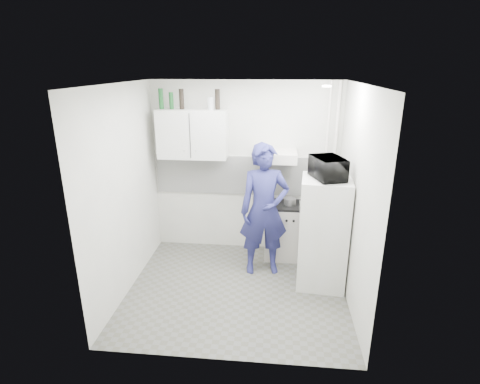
{
  "coord_description": "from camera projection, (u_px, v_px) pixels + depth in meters",
  "views": [
    {
      "loc": [
        0.46,
        -4.22,
        2.8
      ],
      "look_at": [
        0.01,
        0.3,
        1.25
      ],
      "focal_mm": 28.0,
      "sensor_mm": 36.0,
      "label": 1
    }
  ],
  "objects": [
    {
      "name": "floor",
      "position": [
        237.0,
        289.0,
        4.92
      ],
      "size": [
        2.8,
        2.8,
        0.0
      ],
      "primitive_type": "plane",
      "color": "#585855",
      "rests_on": "ground"
    },
    {
      "name": "ceiling",
      "position": [
        236.0,
        84.0,
        4.08
      ],
      "size": [
        2.8,
        2.8,
        0.0
      ],
      "primitive_type": "plane",
      "color": "white",
      "rests_on": "wall_back"
    },
    {
      "name": "wall_back",
      "position": [
        245.0,
        169.0,
        5.67
      ],
      "size": [
        2.8,
        0.0,
        2.8
      ],
      "primitive_type": "plane",
      "rotation": [
        1.57,
        0.0,
        0.0
      ],
      "color": "silver",
      "rests_on": "floor"
    },
    {
      "name": "wall_left",
      "position": [
        124.0,
        192.0,
        4.63
      ],
      "size": [
        0.0,
        2.6,
        2.6
      ],
      "primitive_type": "plane",
      "rotation": [
        1.57,
        0.0,
        1.57
      ],
      "color": "silver",
      "rests_on": "floor"
    },
    {
      "name": "wall_right",
      "position": [
        355.0,
        200.0,
        4.37
      ],
      "size": [
        0.0,
        2.6,
        2.6
      ],
      "primitive_type": "plane",
      "rotation": [
        1.57,
        0.0,
        -1.57
      ],
      "color": "silver",
      "rests_on": "floor"
    },
    {
      "name": "person",
      "position": [
        264.0,
        210.0,
        5.09
      ],
      "size": [
        0.74,
        0.56,
        1.84
      ],
      "primitive_type": "imported",
      "rotation": [
        0.0,
        0.0,
        0.18
      ],
      "color": "navy",
      "rests_on": "floor"
    },
    {
      "name": "stove",
      "position": [
        282.0,
        231.0,
        5.67
      ],
      "size": [
        0.51,
        0.51,
        0.81
      ],
      "primitive_type": "cube",
      "color": "beige",
      "rests_on": "floor"
    },
    {
      "name": "fridge",
      "position": [
        323.0,
        233.0,
        4.84
      ],
      "size": [
        0.66,
        0.66,
        1.47
      ],
      "primitive_type": "cube",
      "rotation": [
        0.0,
        0.0,
        -0.09
      ],
      "color": "beige",
      "rests_on": "floor"
    },
    {
      "name": "stove_top",
      "position": [
        283.0,
        205.0,
        5.54
      ],
      "size": [
        0.49,
        0.49,
        0.03
      ],
      "primitive_type": "cube",
      "color": "black",
      "rests_on": "stove"
    },
    {
      "name": "saucepan",
      "position": [
        290.0,
        201.0,
        5.5
      ],
      "size": [
        0.18,
        0.18,
        0.1
      ],
      "primitive_type": "cylinder",
      "color": "silver",
      "rests_on": "stove_top"
    },
    {
      "name": "microwave",
      "position": [
        328.0,
        168.0,
        4.56
      ],
      "size": [
        0.57,
        0.47,
        0.27
      ],
      "primitive_type": "imported",
      "rotation": [
        0.0,
        0.0,
        1.9
      ],
      "color": "black",
      "rests_on": "fridge"
    },
    {
      "name": "bottle_a",
      "position": [
        161.0,
        99.0,
        5.28
      ],
      "size": [
        0.07,
        0.07,
        0.28
      ],
      "primitive_type": "cylinder",
      "color": "#144C1E",
      "rests_on": "upper_cabinet"
    },
    {
      "name": "bottle_b",
      "position": [
        171.0,
        101.0,
        5.28
      ],
      "size": [
        0.06,
        0.06,
        0.23
      ],
      "primitive_type": "cylinder",
      "color": "#144C1E",
      "rests_on": "upper_cabinet"
    },
    {
      "name": "bottle_c",
      "position": [
        182.0,
        99.0,
        5.26
      ],
      "size": [
        0.07,
        0.07,
        0.28
      ],
      "primitive_type": "cylinder",
      "color": "black",
      "rests_on": "upper_cabinet"
    },
    {
      "name": "canister_b",
      "position": [
        211.0,
        103.0,
        5.24
      ],
      "size": [
        0.09,
        0.09,
        0.17
      ],
      "primitive_type": "cylinder",
      "color": "#B2B7BC",
      "rests_on": "upper_cabinet"
    },
    {
      "name": "bottle_e",
      "position": [
        217.0,
        99.0,
        5.21
      ],
      "size": [
        0.07,
        0.07,
        0.28
      ],
      "primitive_type": "cylinder",
      "color": "black",
      "rests_on": "upper_cabinet"
    },
    {
      "name": "upper_cabinet",
      "position": [
        193.0,
        134.0,
        5.4
      ],
      "size": [
        1.0,
        0.35,
        0.7
      ],
      "primitive_type": "cube",
      "color": "beige",
      "rests_on": "wall_back"
    },
    {
      "name": "range_hood",
      "position": [
        275.0,
        156.0,
        5.31
      ],
      "size": [
        0.6,
        0.5,
        0.14
      ],
      "primitive_type": "cube",
      "color": "beige",
      "rests_on": "wall_back"
    },
    {
      "name": "backsplash",
      "position": [
        245.0,
        175.0,
        5.69
      ],
      "size": [
        2.74,
        0.03,
        0.6
      ],
      "primitive_type": "cube",
      "color": "white",
      "rests_on": "wall_back"
    },
    {
      "name": "pipe_a",
      "position": [
        333.0,
        173.0,
        5.48
      ],
      "size": [
        0.05,
        0.05,
        2.6
      ],
      "primitive_type": "cylinder",
      "color": "beige",
      "rests_on": "floor"
    },
    {
      "name": "pipe_b",
      "position": [
        325.0,
        172.0,
        5.49
      ],
      "size": [
        0.04,
        0.04,
        2.6
      ],
      "primitive_type": "cylinder",
      "color": "beige",
      "rests_on": "floor"
    },
    {
      "name": "ceiling_spot_fixture",
      "position": [
        327.0,
        86.0,
        4.18
      ],
      "size": [
        0.1,
        0.1,
        0.02
      ],
      "primitive_type": "cylinder",
      "color": "white",
      "rests_on": "ceiling"
    }
  ]
}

